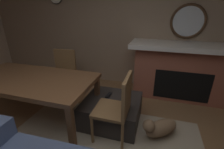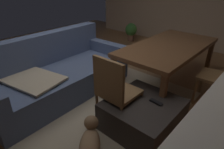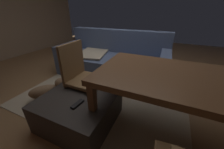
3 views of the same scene
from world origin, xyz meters
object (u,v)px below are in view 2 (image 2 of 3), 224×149
(couch, at_px, (57,75))
(dining_chair_west, at_px, (114,89))
(tv_remote, at_px, (156,102))
(small_dog, at_px, (90,142))
(ottoman_coffee_table, at_px, (143,115))
(dining_table, at_px, (169,49))
(potted_plant, at_px, (131,31))

(couch, xyz_separation_m, dining_chair_west, (0.03, -1.20, 0.21))
(tv_remote, height_order, small_dog, tv_remote)
(ottoman_coffee_table, bearing_deg, dining_table, 15.06)
(tv_remote, bearing_deg, dining_chair_west, 126.83)
(ottoman_coffee_table, height_order, tv_remote, tv_remote)
(couch, distance_m, small_dog, 1.44)
(dining_chair_west, height_order, potted_plant, dining_chair_west)
(dining_chair_west, bearing_deg, ottoman_coffee_table, -60.53)
(couch, relative_size, dining_chair_west, 2.49)
(tv_remote, bearing_deg, ottoman_coffee_table, 132.43)
(potted_plant, bearing_deg, ottoman_coffee_table, -140.84)
(dining_table, height_order, dining_chair_west, dining_chair_west)
(dining_chair_west, distance_m, potted_plant, 3.68)
(ottoman_coffee_table, distance_m, dining_chair_west, 0.49)
(tv_remote, xyz_separation_m, dining_chair_west, (-0.26, 0.43, 0.13))
(dining_table, bearing_deg, small_dog, -175.61)
(ottoman_coffee_table, distance_m, potted_plant, 3.72)
(ottoman_coffee_table, relative_size, dining_table, 0.45)
(small_dog, bearing_deg, tv_remote, -19.15)
(ottoman_coffee_table, bearing_deg, potted_plant, 39.16)
(potted_plant, bearing_deg, dining_table, -130.27)
(couch, distance_m, dining_table, 1.85)
(dining_chair_west, bearing_deg, couch, 91.44)
(small_dog, bearing_deg, ottoman_coffee_table, -12.99)
(small_dog, bearing_deg, dining_chair_west, 14.68)
(dining_chair_west, xyz_separation_m, small_dog, (-0.55, -0.14, -0.35))
(tv_remote, distance_m, dining_table, 1.18)
(tv_remote, relative_size, potted_plant, 0.31)
(tv_remote, bearing_deg, small_dog, 165.96)
(couch, distance_m, dining_chair_west, 1.22)
(dining_chair_west, relative_size, small_dog, 1.80)
(couch, relative_size, ottoman_coffee_table, 2.74)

